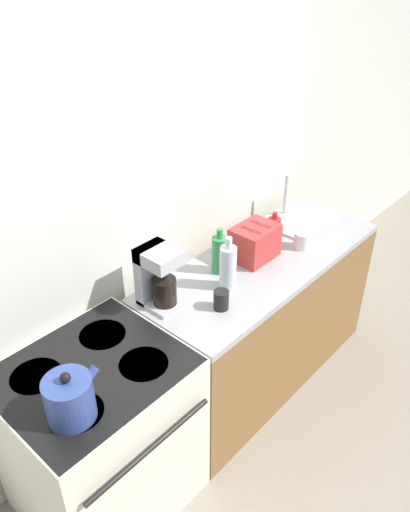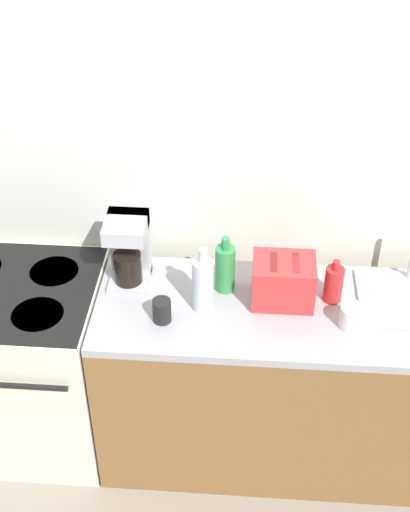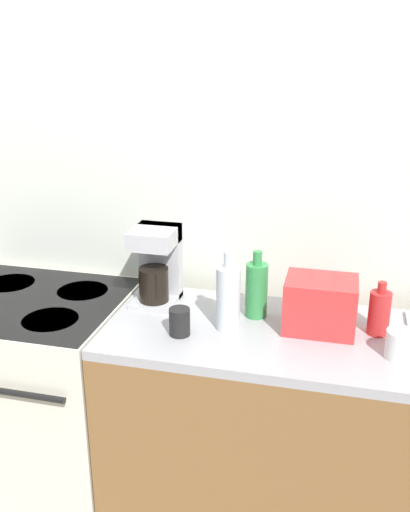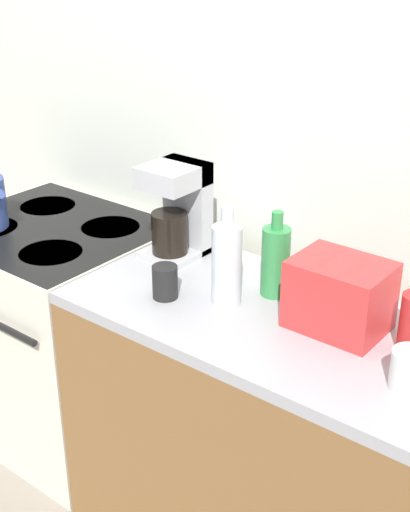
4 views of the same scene
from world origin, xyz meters
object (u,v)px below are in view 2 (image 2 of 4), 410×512
Objects in this scene: toaster at (283,281)px; coffee_maker at (128,247)px; bottle_green at (225,268)px; bottle_red at (334,284)px; stove at (22,361)px; cup_black at (162,311)px; bottle_clear at (203,284)px; cup_white at (352,317)px.

toaster is 0.81× the size of coffee_maker.
toaster is 0.97× the size of bottle_green.
coffee_maker is at bearing 173.78° from bottle_green.
bottle_green is 1.31× the size of bottle_red.
bottle_red is at bearing -5.56° from coffee_maker.
stove is 1.28m from toaster.
toaster is at bearing 18.90° from cup_black.
bottle_red reaches higher than toaster.
coffee_maker is 0.33m from cup_black.
bottle_green is 0.15m from bottle_clear.
cup_black is (0.17, -0.26, -0.11)m from coffee_maker.
bottle_green is (0.41, -0.04, -0.05)m from coffee_maker.
bottle_red is 0.54m from bottle_clear.
bottle_clear is 0.61m from cup_white.
toaster is at bearing 151.92° from cup_white.
bottle_clear is at bearing -3.26° from stove.
bottle_green is 0.89× the size of bottle_clear.
toaster is 0.86× the size of bottle_clear.
bottle_green reaches higher than cup_black.
bottle_red is 2.05× the size of cup_white.
coffee_maker is (-0.65, 0.10, 0.07)m from toaster.
bottle_green is at bearing 57.00° from bottle_clear.
cup_white is (0.93, -0.24, -0.11)m from coffee_maker.
coffee_maker is 0.87m from bottle_red.
toaster is 0.31m from cup_white.
toaster is 0.51m from cup_black.
bottle_clear reaches higher than cup_black.
bottle_green is 0.45m from bottle_red.
bottle_green reaches higher than stove.
bottle_red is (1.38, 0.04, 0.51)m from stove.
bottle_red is at bearing 9.50° from bottle_clear.
bottle_green is 0.55m from cup_white.
stove is at bearing -178.29° from bottle_red.
bottle_green is 2.69× the size of cup_white.
cup_black is at bearing -178.47° from cup_white.
coffee_maker is at bearing 13.57° from stove.
toaster reaches higher than cup_white.
stove is 0.85m from cup_black.
bottle_green reaches higher than cup_white.
bottle_clear is (-0.33, -0.07, 0.03)m from toaster.
bottle_clear is at bearing -123.00° from bottle_green.
cup_black is at bearing -165.41° from bottle_red.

